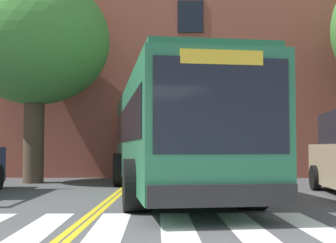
% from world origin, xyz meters
% --- Properties ---
extents(crosswalk, '(9.66, 4.26, 0.01)m').
position_xyz_m(crosswalk, '(0.01, 2.71, 0.00)').
color(crosswalk, white).
rests_on(crosswalk, ground).
extents(lane_line_yellow_inner, '(0.12, 36.00, 0.01)m').
position_xyz_m(lane_line_yellow_inner, '(-1.72, 16.71, 0.00)').
color(lane_line_yellow_inner, gold).
rests_on(lane_line_yellow_inner, ground).
extents(lane_line_yellow_outer, '(0.12, 36.00, 0.01)m').
position_xyz_m(lane_line_yellow_outer, '(-1.56, 16.71, 0.00)').
color(lane_line_yellow_outer, gold).
rests_on(lane_line_yellow_outer, ground).
extents(city_bus, '(4.32, 11.96, 3.16)m').
position_xyz_m(city_bus, '(-0.19, 8.63, 1.70)').
color(city_bus, '#28704C').
rests_on(city_bus, ground).
extents(car_red_behind_bus, '(2.29, 4.18, 1.87)m').
position_xyz_m(car_red_behind_bus, '(0.05, 17.12, 0.85)').
color(car_red_behind_bus, '#AD1E1E').
rests_on(car_red_behind_bus, ground).
extents(street_tree_curbside_small, '(6.16, 6.09, 7.69)m').
position_xyz_m(street_tree_curbside_small, '(-5.21, 12.38, 5.24)').
color(street_tree_curbside_small, '#4C3D2D').
rests_on(street_tree_curbside_small, ground).
extents(building_facade, '(41.20, 9.26, 13.03)m').
position_xyz_m(building_facade, '(0.65, 19.65, 6.52)').
color(building_facade, brown).
rests_on(building_facade, ground).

